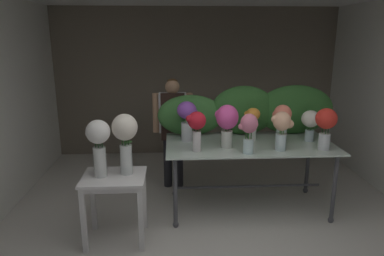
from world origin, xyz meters
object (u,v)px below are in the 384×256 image
Objects in this scene: florist at (173,122)px; vase_scarlet_stock at (326,124)px; vase_peach_snapdragons at (282,127)px; vase_ivory_anemones at (310,122)px; vase_coral_dahlias at (282,121)px; vase_crimson_carnations at (197,126)px; vase_violet_peonies at (187,118)px; vase_white_roses_tall at (98,142)px; vase_rosy_roses at (249,130)px; vase_sunset_tulips at (253,120)px; vase_cream_lisianthus_tall at (125,136)px; side_table_white at (114,186)px; vase_fuchsia_freesia at (227,121)px.

florist is 2.04m from vase_scarlet_stock.
florist is at bearing 139.80° from vase_peach_snapdragons.
florist reaches higher than vase_ivory_anemones.
vase_coral_dahlias is 1.04× the size of vase_crimson_carnations.
florist reaches higher than vase_violet_peonies.
vase_crimson_carnations is at bearing 19.42° from vase_white_roses_tall.
vase_rosy_roses is 1.17× the size of vase_ivory_anemones.
vase_crimson_carnations is at bearing -151.19° from vase_sunset_tulips.
vase_cream_lisianthus_tall reaches higher than vase_violet_peonies.
vase_scarlet_stock is 1.48m from vase_crimson_carnations.
vase_rosy_roses is 0.91× the size of vase_violet_peonies.
vase_crimson_carnations is at bearing -166.96° from vase_coral_dahlias.
side_table_white is 0.47× the size of florist.
vase_ivory_anemones is at bearing -6.80° from vase_sunset_tulips.
side_table_white is 1.63× the size of vase_peach_snapdragons.
vase_crimson_carnations is (-0.57, 0.11, 0.02)m from vase_rosy_roses.
vase_scarlet_stock reaches higher than side_table_white.
vase_sunset_tulips reaches higher than side_table_white.
florist is at bearing 157.51° from vase_ivory_anemones.
vase_sunset_tulips is (0.37, 0.28, -0.06)m from vase_fuchsia_freesia.
vase_scarlet_stock is 1.62m from vase_violet_peonies.
vase_cream_lisianthus_tall reaches higher than vase_white_roses_tall.
vase_white_roses_tall is at bearing -140.65° from vase_violet_peonies.
vase_fuchsia_freesia is at bearing 167.03° from vase_peach_snapdragons.
vase_violet_peonies is at bearing 102.67° from vase_crimson_carnations.
vase_crimson_carnations is at bearing -161.54° from vase_fuchsia_freesia.
vase_ivory_anemones is 0.78× the size of vase_violet_peonies.
vase_scarlet_stock is 1.05× the size of vase_crimson_carnations.
vase_coral_dahlias reaches higher than vase_crimson_carnations.
vase_violet_peonies is (-1.52, 0.09, 0.05)m from vase_ivory_anemones.
vase_coral_dahlias is at bearing -30.64° from florist.
vase_sunset_tulips is (-0.32, 0.16, -0.03)m from vase_coral_dahlias.
vase_violet_peonies is (0.80, 0.77, 0.54)m from side_table_white.
vase_violet_peonies is at bearing -74.25° from florist.
vase_white_roses_tall is (-1.59, -0.25, -0.04)m from vase_rosy_roses.
vase_sunset_tulips is at bearing -0.18° from vase_violet_peonies.
vase_ivory_anemones is 0.65× the size of vase_white_roses_tall.
side_table_white is at bearing -163.69° from vase_ivory_anemones.
vase_coral_dahlias reaches higher than vase_white_roses_tall.
vase_cream_lisianthus_tall is at bearing -171.61° from vase_rosy_roses.
vase_sunset_tulips is 0.71m from vase_ivory_anemones.
vase_violet_peonies is 0.41m from vase_crimson_carnations.
florist is 1.07m from vase_crimson_carnations.
vase_white_roses_tall is (-0.76, -1.38, 0.14)m from florist.
vase_peach_snapdragons is 1.10× the size of vase_sunset_tulips.
vase_sunset_tulips is at bearing 37.18° from vase_fuchsia_freesia.
vase_peach_snapdragons is at bearing -1.22° from vase_crimson_carnations.
vase_peach_snapdragons is at bearing -107.05° from vase_coral_dahlias.
vase_fuchsia_freesia is 1.02× the size of vase_violet_peonies.
vase_ivory_anemones is (0.70, -0.08, -0.01)m from vase_sunset_tulips.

